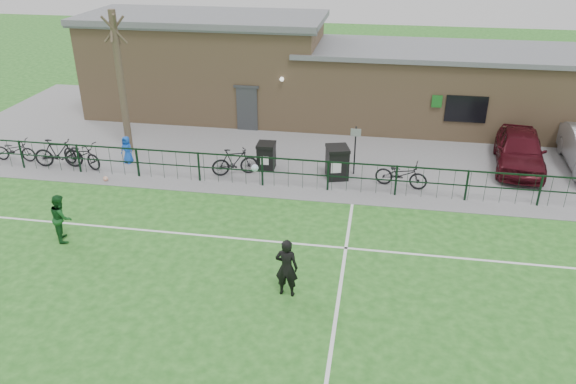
% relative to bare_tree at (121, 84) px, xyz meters
% --- Properties ---
extents(ground, '(90.00, 90.00, 0.00)m').
position_rel_bare_tree_xyz_m(ground, '(8.00, -10.50, -3.00)').
color(ground, '#215E1B').
rests_on(ground, ground).
extents(paving_strip, '(34.00, 13.00, 0.02)m').
position_rel_bare_tree_xyz_m(paving_strip, '(8.00, 3.00, -2.99)').
color(paving_strip, slate).
rests_on(paving_strip, ground).
extents(pitch_line_touch, '(28.00, 0.10, 0.01)m').
position_rel_bare_tree_xyz_m(pitch_line_touch, '(8.00, -2.70, -3.00)').
color(pitch_line_touch, white).
rests_on(pitch_line_touch, ground).
extents(pitch_line_mid, '(28.00, 0.10, 0.01)m').
position_rel_bare_tree_xyz_m(pitch_line_mid, '(8.00, -6.50, -3.00)').
color(pitch_line_mid, white).
rests_on(pitch_line_mid, ground).
extents(pitch_line_perp, '(0.10, 16.00, 0.01)m').
position_rel_bare_tree_xyz_m(pitch_line_perp, '(10.00, -10.50, -3.00)').
color(pitch_line_perp, white).
rests_on(pitch_line_perp, ground).
extents(perimeter_fence, '(28.00, 0.10, 1.20)m').
position_rel_bare_tree_xyz_m(perimeter_fence, '(8.00, -2.50, -2.40)').
color(perimeter_fence, black).
rests_on(perimeter_fence, ground).
extents(bare_tree, '(0.30, 0.30, 6.00)m').
position_rel_bare_tree_xyz_m(bare_tree, '(0.00, 0.00, 0.00)').
color(bare_tree, '#483A2B').
rests_on(bare_tree, ground).
extents(wheelie_bin_left, '(0.69, 0.77, 1.01)m').
position_rel_bare_tree_xyz_m(wheelie_bin_left, '(6.33, -0.92, -2.47)').
color(wheelie_bin_left, black).
rests_on(wheelie_bin_left, paving_strip).
extents(wheelie_bin_right, '(1.00, 1.08, 1.19)m').
position_rel_bare_tree_xyz_m(wheelie_bin_right, '(9.23, -1.30, -2.38)').
color(wheelie_bin_right, black).
rests_on(wheelie_bin_right, paving_strip).
extents(sign_post, '(0.07, 0.07, 2.00)m').
position_rel_bare_tree_xyz_m(sign_post, '(9.88, -0.86, -1.98)').
color(sign_post, black).
rests_on(sign_post, paving_strip).
extents(car_maroon, '(2.39, 4.75, 1.55)m').
position_rel_bare_tree_xyz_m(car_maroon, '(16.44, 0.92, -2.20)').
color(car_maroon, '#400B13').
rests_on(car_maroon, paving_strip).
extents(bicycle_a, '(1.84, 0.70, 0.96)m').
position_rel_bare_tree_xyz_m(bicycle_a, '(-4.23, -1.88, -2.50)').
color(bicycle_a, black).
rests_on(bicycle_a, paving_strip).
extents(bicycle_b, '(2.06, 0.83, 1.20)m').
position_rel_bare_tree_xyz_m(bicycle_b, '(-2.06, -2.18, -2.38)').
color(bicycle_b, black).
rests_on(bicycle_b, paving_strip).
extents(bicycle_c, '(2.20, 1.39, 1.09)m').
position_rel_bare_tree_xyz_m(bicycle_c, '(-1.15, -2.00, -2.44)').
color(bicycle_c, black).
rests_on(bicycle_c, paving_strip).
extents(bicycle_d, '(1.90, 1.19, 1.11)m').
position_rel_bare_tree_xyz_m(bicycle_d, '(5.22, -1.73, -2.43)').
color(bicycle_d, black).
rests_on(bicycle_d, paving_strip).
extents(bicycle_e, '(2.06, 1.03, 1.03)m').
position_rel_bare_tree_xyz_m(bicycle_e, '(11.70, -1.75, -2.46)').
color(bicycle_e, black).
rests_on(bicycle_e, paving_strip).
extents(spectator_child, '(0.64, 0.51, 1.15)m').
position_rel_bare_tree_xyz_m(spectator_child, '(0.51, -1.28, -2.40)').
color(spectator_child, blue).
rests_on(spectator_child, paving_strip).
extents(goalkeeper_kick, '(1.89, 3.13, 2.55)m').
position_rel_bare_tree_xyz_m(goalkeeper_kick, '(8.54, -9.06, -2.11)').
color(goalkeeper_kick, black).
rests_on(goalkeeper_kick, ground).
extents(outfield_player, '(0.90, 0.95, 1.55)m').
position_rel_bare_tree_xyz_m(outfield_player, '(1.09, -7.43, -2.22)').
color(outfield_player, '#164F1F').
rests_on(outfield_player, ground).
extents(ball_ground, '(0.20, 0.20, 0.20)m').
position_rel_bare_tree_xyz_m(ball_ground, '(0.39, -3.13, -2.90)').
color(ball_ground, white).
rests_on(ball_ground, ground).
extents(clubhouse, '(24.25, 5.40, 4.96)m').
position_rel_bare_tree_xyz_m(clubhouse, '(7.12, 6.00, -0.78)').
color(clubhouse, '#A2805A').
rests_on(clubhouse, ground).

